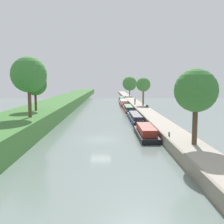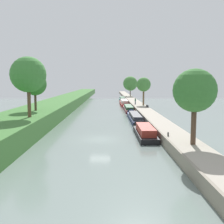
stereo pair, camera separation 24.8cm
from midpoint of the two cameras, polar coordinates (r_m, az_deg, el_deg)
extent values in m
plane|color=slate|center=(33.63, -2.65, -5.78)|extent=(160.00, 160.00, 0.00)
cube|color=#3D7033|center=(35.60, -21.27, -3.48)|extent=(7.97, 260.00, 2.51)
cube|color=#A89E8E|center=(34.41, 12.42, -4.68)|extent=(3.14, 260.00, 1.14)
cube|color=gray|center=(34.06, 9.64, -4.69)|extent=(0.25, 260.00, 1.19)
cube|color=black|center=(35.29, 6.92, -4.70)|extent=(2.19, 9.52, 0.65)
cube|color=maroon|center=(34.69, 7.04, -3.65)|extent=(1.79, 6.66, 0.85)
cone|color=black|center=(40.57, 5.89, -3.22)|extent=(2.08, 1.31, 2.08)
cube|color=#141E42|center=(49.77, 4.71, -1.37)|extent=(1.86, 14.25, 0.70)
cube|color=#333338|center=(48.98, 4.80, -0.71)|extent=(1.53, 9.97, 0.63)
cone|color=#141E42|center=(57.36, 3.97, -0.32)|extent=(1.77, 1.12, 1.77)
cube|color=maroon|center=(66.54, 3.32, 0.59)|extent=(2.02, 14.14, 0.61)
cube|color=#234C2D|center=(65.78, 3.37, 1.08)|extent=(1.66, 9.89, 0.66)
cone|color=maroon|center=(74.16, 2.89, 1.21)|extent=(1.92, 1.21, 1.92)
cube|color=maroon|center=(82.03, 2.34, 1.77)|extent=(2.11, 14.96, 0.76)
cube|color=silver|center=(81.22, 2.38, 2.31)|extent=(1.73, 10.47, 0.88)
cone|color=maroon|center=(90.10, 2.06, 2.20)|extent=(2.01, 1.27, 2.01)
cube|color=#195B60|center=(97.31, 2.00, 2.51)|extent=(1.88, 11.31, 0.73)
cube|color=#234C2D|center=(96.69, 2.02, 2.94)|extent=(1.55, 7.92, 0.79)
cone|color=#195B60|center=(103.50, 1.83, 2.75)|extent=(1.79, 1.13, 1.79)
cylinder|color=#4C3828|center=(26.84, 16.85, -2.34)|extent=(0.49, 0.49, 4.04)
sphere|color=#387533|center=(26.56, 17.07, 4.38)|extent=(4.10, 4.10, 4.10)
cylinder|color=brown|center=(69.31, 6.50, 3.24)|extent=(0.44, 0.44, 4.21)
sphere|color=#47843D|center=(69.21, 6.54, 5.80)|extent=(3.60, 3.60, 3.60)
cylinder|color=#4C3828|center=(109.28, 3.67, 4.27)|extent=(0.33, 0.33, 3.51)
sphere|color=#47843D|center=(109.20, 3.69, 6.02)|extent=(5.76, 5.76, 5.76)
cylinder|color=brown|center=(36.54, -17.19, 2.26)|extent=(0.46, 0.46, 4.25)
sphere|color=#3D7F38|center=(36.46, -17.37, 7.57)|extent=(4.59, 4.59, 4.59)
cylinder|color=#4C3828|center=(44.57, -15.98, 2.36)|extent=(0.37, 0.37, 3.23)
sphere|color=#33702D|center=(44.47, -16.09, 5.74)|extent=(3.67, 3.67, 3.67)
cylinder|color=#282D42|center=(71.58, 4.78, 2.00)|extent=(0.26, 0.26, 0.82)
cylinder|color=#286647|center=(71.52, 4.78, 2.58)|extent=(0.34, 0.34, 0.62)
sphere|color=tan|center=(71.50, 4.78, 2.91)|extent=(0.22, 0.22, 0.22)
cylinder|color=black|center=(30.39, 11.74, -4.61)|extent=(0.16, 0.16, 0.45)
cylinder|color=black|center=(103.57, 2.80, 3.31)|extent=(0.16, 0.16, 0.45)
cube|color=#333338|center=(62.72, 7.39, 1.15)|extent=(0.40, 0.08, 0.41)
cube|color=#333338|center=(63.91, 7.23, 1.25)|extent=(0.40, 0.08, 0.41)
cube|color=#38383D|center=(63.30, 7.31, 1.41)|extent=(0.44, 1.50, 0.06)
camera|label=1|loc=(0.12, -90.13, -0.01)|focal=43.29mm
camera|label=2|loc=(0.12, 89.87, 0.01)|focal=43.29mm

